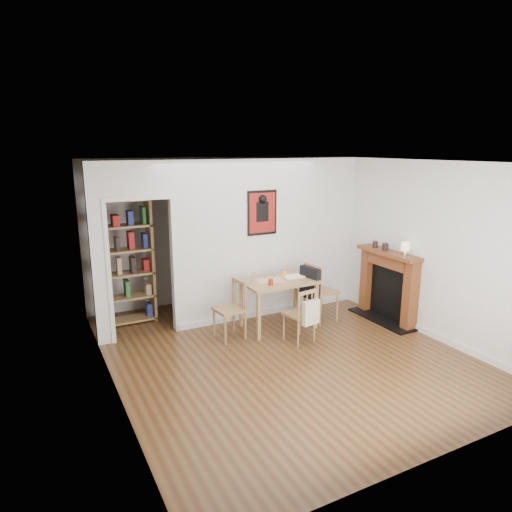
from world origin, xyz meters
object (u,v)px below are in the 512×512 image
chair_left (229,310)px  chair_front (300,314)px  mantel_lamp (405,247)px  fireplace (388,283)px  dining_table (279,286)px  bookshelf (125,262)px  orange_fruit (285,274)px  chair_right (320,291)px  ceramic_jar_b (375,244)px  red_glass (271,282)px  notebook (293,276)px  ceramic_jar_a (385,247)px

chair_left → chair_front: chair_left is taller
chair_left → mantel_lamp: bearing=-17.4°
chair_left → fireplace: fireplace is taller
dining_table → mantel_lamp: 2.03m
chair_left → bookshelf: 1.88m
bookshelf → orange_fruit: size_ratio=23.12×
chair_right → orange_fruit: bearing=159.1°
chair_left → ceramic_jar_b: size_ratio=8.13×
bookshelf → fireplace: bearing=-25.6°
dining_table → chair_front: chair_front is taller
ceramic_jar_b → red_glass: bearing=178.3°
notebook → ceramic_jar_a: (1.43, -0.49, 0.44)m
chair_right → red_glass: (-0.97, -0.09, 0.32)m
mantel_lamp → ceramic_jar_a: mantel_lamp is taller
chair_left → red_glass: chair_left is taller
chair_left → orange_fruit: chair_left is taller
red_glass → ceramic_jar_b: 1.98m
dining_table → mantel_lamp: mantel_lamp is taller
chair_left → red_glass: size_ratio=9.22×
notebook → mantel_lamp: (1.44, -0.91, 0.51)m
chair_right → bookshelf: bookshelf is taller
bookshelf → notebook: bearing=-27.9°
red_glass → dining_table: bearing=35.2°
bookshelf → notebook: (2.35, -1.24, -0.22)m
chair_front → orange_fruit: size_ratio=9.26×
orange_fruit → ceramic_jar_b: 1.61m
bookshelf → mantel_lamp: size_ratio=9.68×
notebook → red_glass: bearing=-157.3°
dining_table → ceramic_jar_b: ceramic_jar_b is taller
chair_left → chair_front: (0.87, -0.56, -0.03)m
chair_left → notebook: chair_left is taller
chair_left → mantel_lamp: (2.59, -0.81, 0.85)m
ceramic_jar_a → fireplace: bearing=-67.3°
chair_right → fireplace: fireplace is taller
mantel_lamp → chair_front: bearing=171.7°
mantel_lamp → fireplace: bearing=85.1°
dining_table → chair_front: size_ratio=1.39×
notebook → ceramic_jar_a: ceramic_jar_a is taller
chair_right → red_glass: chair_right is taller
bookshelf → ceramic_jar_a: bearing=-24.7°
chair_left → mantel_lamp: size_ratio=4.19×
chair_front → ceramic_jar_a: ceramic_jar_a is taller
chair_front → red_glass: bearing=119.0°
dining_table → red_glass: (-0.23, -0.16, 0.14)m
chair_left → bookshelf: (-1.19, 1.35, 0.56)m
chair_left → chair_right: size_ratio=0.90×
chair_right → fireplace: size_ratio=0.78×
chair_right → orange_fruit: (-0.54, 0.21, 0.31)m
red_glass → orange_fruit: 0.52m
dining_table → orange_fruit: orange_fruit is taller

